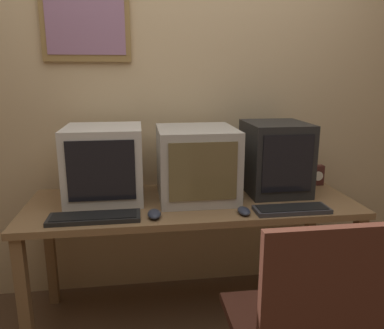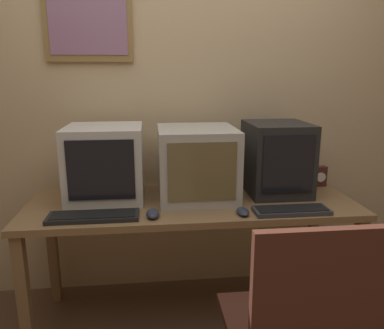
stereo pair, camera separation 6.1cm
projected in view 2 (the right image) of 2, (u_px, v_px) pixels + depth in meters
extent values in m
cube|color=#D1B284|center=(184.00, 99.00, 2.43)|extent=(8.00, 0.05, 2.60)
cube|color=olive|center=(87.00, 12.00, 2.21)|extent=(0.52, 0.02, 0.57)
cube|color=gray|center=(87.00, 11.00, 2.20)|extent=(0.46, 0.01, 0.49)
cube|color=olive|center=(192.00, 204.00, 2.13)|extent=(1.84, 0.66, 0.04)
cube|color=olive|center=(24.00, 301.00, 1.86)|extent=(0.06, 0.06, 0.72)
cube|color=olive|center=(356.00, 281.00, 2.04)|extent=(0.06, 0.06, 0.72)
cube|color=olive|center=(53.00, 249.00, 2.40)|extent=(0.06, 0.06, 0.72)
cube|color=olive|center=(312.00, 237.00, 2.59)|extent=(0.06, 0.06, 0.72)
cube|color=beige|center=(106.00, 163.00, 2.13)|extent=(0.42, 0.41, 0.42)
cube|color=black|center=(101.00, 170.00, 1.93)|extent=(0.35, 0.01, 0.32)
cube|color=#B7B2A8|center=(197.00, 163.00, 2.15)|extent=(0.44, 0.46, 0.41)
cube|color=brown|center=(202.00, 172.00, 1.92)|extent=(0.36, 0.01, 0.31)
cube|color=black|center=(276.00, 158.00, 2.24)|extent=(0.35, 0.39, 0.42)
cube|color=black|center=(288.00, 165.00, 2.04)|extent=(0.29, 0.01, 0.32)
cube|color=black|center=(94.00, 216.00, 1.86)|extent=(0.45, 0.15, 0.02)
cube|color=black|center=(93.00, 214.00, 1.86)|extent=(0.41, 0.12, 0.00)
cube|color=#333338|center=(291.00, 211.00, 1.94)|extent=(0.39, 0.14, 0.02)
cube|color=black|center=(292.00, 208.00, 1.94)|extent=(0.36, 0.11, 0.00)
ellipsoid|color=#282D3D|center=(153.00, 214.00, 1.88)|extent=(0.07, 0.12, 0.04)
ellipsoid|color=#282D3D|center=(243.00, 212.00, 1.91)|extent=(0.06, 0.11, 0.03)
cube|color=#4C231E|center=(319.00, 176.00, 2.39)|extent=(0.08, 0.05, 0.13)
cylinder|color=white|center=(321.00, 177.00, 2.37)|extent=(0.06, 0.00, 0.06)
cube|color=#472319|center=(288.00, 329.00, 1.51)|extent=(0.50, 0.50, 0.04)
cube|color=#472319|center=(319.00, 302.00, 1.22)|extent=(0.46, 0.04, 0.51)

